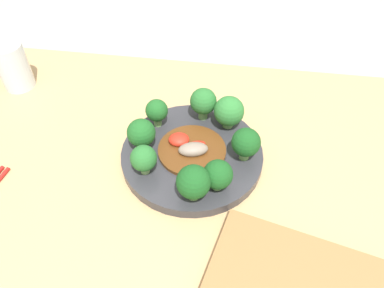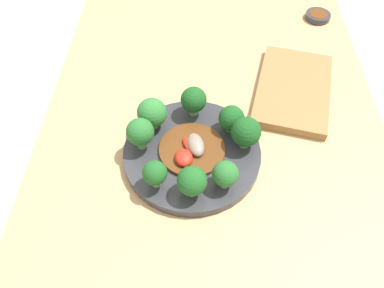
% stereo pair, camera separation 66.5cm
% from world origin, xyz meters
% --- Properties ---
extents(table, '(1.20, 0.71, 0.73)m').
position_xyz_m(table, '(0.00, 0.00, 0.36)').
color(table, tan).
rests_on(table, ground_plane).
extents(plate, '(0.26, 0.26, 0.02)m').
position_xyz_m(plate, '(0.05, -0.04, 0.74)').
color(plate, '#333338').
rests_on(plate, table).
extents(broccoli_south, '(0.05, 0.05, 0.07)m').
position_xyz_m(broccoli_south, '(0.04, -0.14, 0.79)').
color(broccoli_south, '#70A356').
rests_on(broccoli_south, plate).
extents(broccoli_southwest, '(0.06, 0.06, 0.07)m').
position_xyz_m(broccoli_southwest, '(-0.01, -0.12, 0.78)').
color(broccoli_southwest, '#70A356').
rests_on(broccoli_southwest, plate).
extents(broccoli_northwest, '(0.05, 0.05, 0.06)m').
position_xyz_m(broccoli_northwest, '(-0.01, 0.03, 0.78)').
color(broccoli_northwest, '#7AAD5B').
rests_on(broccoli_northwest, plate).
extents(broccoli_southeast, '(0.04, 0.04, 0.06)m').
position_xyz_m(broccoli_southeast, '(0.12, -0.10, 0.78)').
color(broccoli_southeast, '#70A356').
rests_on(broccoli_southeast, plate).
extents(broccoli_west, '(0.05, 0.05, 0.07)m').
position_xyz_m(broccoli_west, '(-0.05, -0.04, 0.78)').
color(broccoli_west, '#70A356').
rests_on(broccoli_west, plate).
extents(broccoli_east, '(0.05, 0.05, 0.06)m').
position_xyz_m(broccoli_east, '(0.14, -0.04, 0.78)').
color(broccoli_east, '#7AAD5B').
rests_on(broccoli_east, plate).
extents(broccoli_north, '(0.06, 0.06, 0.07)m').
position_xyz_m(broccoli_north, '(0.03, 0.06, 0.78)').
color(broccoli_north, '#7AAD5B').
rests_on(broccoli_north, plate).
extents(broccoli_northeast, '(0.05, 0.05, 0.06)m').
position_xyz_m(broccoli_northeast, '(0.12, 0.02, 0.78)').
color(broccoli_northeast, '#89B76B').
rests_on(broccoli_northeast, plate).
extents(stirfry_center, '(0.13, 0.13, 0.02)m').
position_xyz_m(stirfry_center, '(0.05, -0.04, 0.75)').
color(stirfry_center, '#5B3314').
rests_on(stirfry_center, plate).
extents(drinking_glass, '(0.07, 0.07, 0.10)m').
position_xyz_m(drinking_glass, '(0.46, -0.20, 0.78)').
color(drinking_glass, silver).
rests_on(drinking_glass, table).
extents(cutting_board, '(0.28, 0.21, 0.02)m').
position_xyz_m(cutting_board, '(-0.14, 0.18, 0.74)').
color(cutting_board, olive).
rests_on(cutting_board, table).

